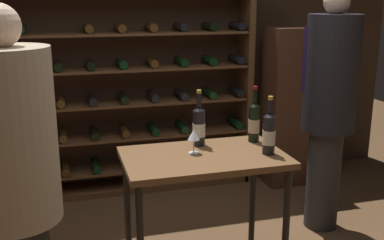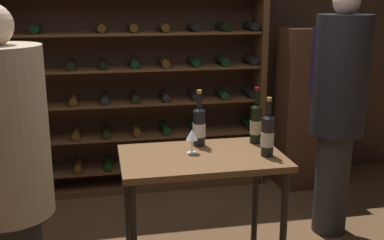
# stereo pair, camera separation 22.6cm
# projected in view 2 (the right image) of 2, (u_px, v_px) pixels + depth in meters

# --- Properties ---
(back_wall) EXTENTS (5.40, 0.10, 2.79)m
(back_wall) POSITION_uv_depth(u_px,v_px,m) (155.00, 46.00, 4.57)
(back_wall) COLOR #3D2B1E
(back_wall) RESTS_ON ground
(wine_rack) EXTENTS (2.55, 0.32, 2.17)m
(wine_rack) POSITION_uv_depth(u_px,v_px,m) (134.00, 82.00, 4.40)
(wine_rack) COLOR brown
(wine_rack) RESTS_ON ground
(tasting_table) EXTENTS (1.02, 0.62, 0.90)m
(tasting_table) POSITION_uv_depth(u_px,v_px,m) (202.00, 172.00, 2.92)
(tasting_table) COLOR brown
(tasting_table) RESTS_ON ground
(person_guest_plum_blouse) EXTENTS (0.44, 0.44, 1.84)m
(person_guest_plum_blouse) POSITION_uv_depth(u_px,v_px,m) (7.00, 172.00, 2.31)
(person_guest_plum_blouse) COLOR #242424
(person_guest_plum_blouse) RESTS_ON ground
(person_host_in_suit) EXTENTS (0.42, 0.41, 1.93)m
(person_host_in_suit) POSITION_uv_depth(u_px,v_px,m) (338.00, 103.00, 3.54)
(person_host_in_suit) COLOR #2E2E2E
(person_host_in_suit) RESTS_ON ground
(display_cabinet) EXTENTS (0.44, 0.36, 1.59)m
(display_cabinet) POSITION_uv_depth(u_px,v_px,m) (302.00, 109.00, 4.56)
(display_cabinet) COLOR #4C2D1E
(display_cabinet) RESTS_ON ground
(wine_bottle_amber_reserve) EXTENTS (0.08, 0.08, 0.37)m
(wine_bottle_amber_reserve) POSITION_uv_depth(u_px,v_px,m) (268.00, 135.00, 2.84)
(wine_bottle_amber_reserve) COLOR black
(wine_bottle_amber_reserve) RESTS_ON tasting_table
(wine_bottle_red_label) EXTENTS (0.08, 0.08, 0.38)m
(wine_bottle_red_label) POSITION_uv_depth(u_px,v_px,m) (256.00, 123.00, 3.10)
(wine_bottle_red_label) COLOR black
(wine_bottle_red_label) RESTS_ON tasting_table
(wine_bottle_black_capsule) EXTENTS (0.08, 0.08, 0.38)m
(wine_bottle_black_capsule) POSITION_uv_depth(u_px,v_px,m) (199.00, 126.00, 3.04)
(wine_bottle_black_capsule) COLOR black
(wine_bottle_black_capsule) RESTS_ON tasting_table
(wine_glass_stemmed_center) EXTENTS (0.08, 0.08, 0.16)m
(wine_glass_stemmed_center) POSITION_uv_depth(u_px,v_px,m) (192.00, 136.00, 2.89)
(wine_glass_stemmed_center) COLOR silver
(wine_glass_stemmed_center) RESTS_ON tasting_table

